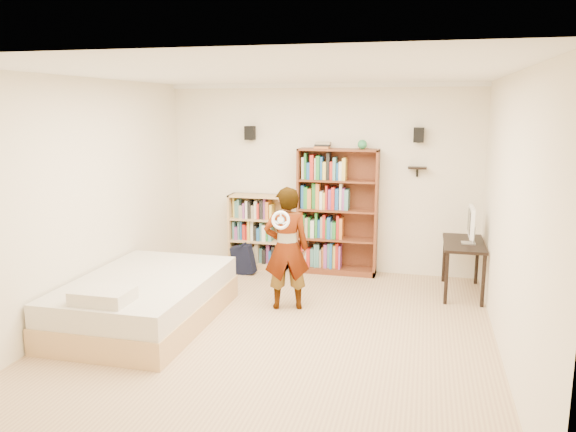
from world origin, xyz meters
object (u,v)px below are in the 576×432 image
tall_bookshelf (337,212)px  low_bookshelf (259,232)px  computer_desk (462,268)px  daybed (145,294)px  person (287,248)px

tall_bookshelf → low_bookshelf: tall_bookshelf is taller
low_bookshelf → tall_bookshelf: bearing=-0.0°
computer_desk → daybed: (-3.50, -1.86, -0.02)m
low_bookshelf → daybed: low_bookshelf is taller
tall_bookshelf → person: 1.63m
low_bookshelf → computer_desk: 2.94m
person → tall_bookshelf: bearing=-120.2°
low_bookshelf → daybed: (-0.61, -2.40, -0.23)m
tall_bookshelf → daybed: 3.04m
tall_bookshelf → person: size_ratio=1.22×
computer_desk → person: person is taller
computer_desk → daybed: bearing=-152.0°
low_bookshelf → person: person is taller
tall_bookshelf → computer_desk: (1.72, -0.53, -0.56)m
tall_bookshelf → daybed: bearing=-126.7°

